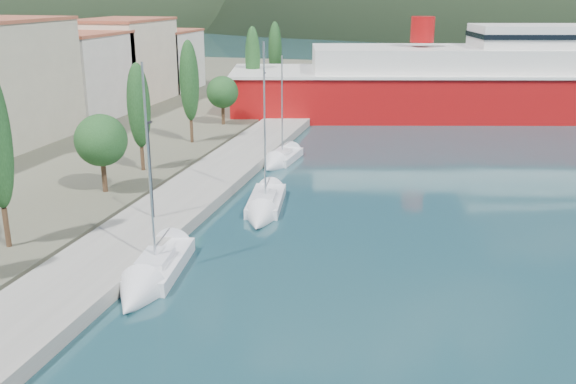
# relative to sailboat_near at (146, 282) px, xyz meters

# --- Properties ---
(ground) EXTENTS (1400.00, 1400.00, 0.00)m
(ground) POSITION_rel_sailboat_near_xyz_m (5.70, 112.75, -0.32)
(ground) COLOR #1C3F47
(quay) EXTENTS (5.00, 88.00, 0.80)m
(quay) POSITION_rel_sailboat_near_xyz_m (-3.30, 18.75, 0.08)
(quay) COLOR gray
(quay) RESTS_ON ground
(town_buildings) EXTENTS (9.20, 69.20, 11.30)m
(town_buildings) POSITION_rel_sailboat_near_xyz_m (-26.30, 29.65, 5.24)
(town_buildings) COLOR beige
(town_buildings) RESTS_ON land_strip
(tree_row) EXTENTS (3.65, 63.04, 10.30)m
(tree_row) POSITION_rel_sailboat_near_xyz_m (-9.17, 24.37, 5.28)
(tree_row) COLOR #47301E
(tree_row) RESTS_ON land_strip
(lamp_posts) EXTENTS (0.15, 49.65, 6.06)m
(lamp_posts) POSITION_rel_sailboat_near_xyz_m (-3.30, 7.85, 3.76)
(lamp_posts) COLOR #2D2D33
(lamp_posts) RESTS_ON quay
(sailboat_near) EXTENTS (3.72, 8.73, 12.15)m
(sailboat_near) POSITION_rel_sailboat_near_xyz_m (0.00, 0.00, 0.00)
(sailboat_near) COLOR silver
(sailboat_near) RESTS_ON ground
(sailboat_mid) EXTENTS (3.57, 8.70, 12.16)m
(sailboat_mid) POSITION_rel_sailboat_near_xyz_m (2.57, 12.00, -0.03)
(sailboat_mid) COLOR silver
(sailboat_mid) RESTS_ON ground
(sailboat_far) EXTENTS (2.62, 6.95, 10.03)m
(sailboat_far) POSITION_rel_sailboat_near_xyz_m (0.11, 24.67, -0.04)
(sailboat_far) COLOR silver
(sailboat_far) RESTS_ON ground
(ferry) EXTENTS (62.34, 27.40, 12.12)m
(ferry) POSITION_rel_sailboat_near_xyz_m (18.78, 53.03, 3.36)
(ferry) COLOR #9F0C0D
(ferry) RESTS_ON ground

